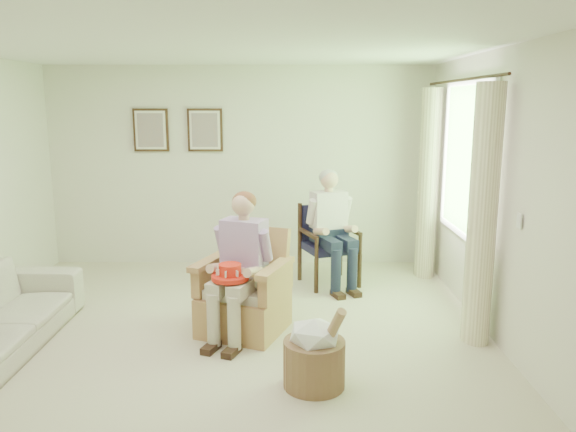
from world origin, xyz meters
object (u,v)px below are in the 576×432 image
object	(u,v)px
person_wicker	(242,257)
person_dark	(330,221)
wood_armchair	(329,241)
hatbox	(315,353)
red_hat	(230,274)
wicker_armchair	(244,299)

from	to	relation	value
person_wicker	person_dark	size ratio (longest dim) A/B	0.98
wood_armchair	person_wicker	size ratio (longest dim) A/B	0.70
person_dark	hatbox	bearing A→B (deg)	-117.23
wood_armchair	person_dark	xyz separation A→B (m)	(0.00, -0.15, 0.28)
person_wicker	red_hat	xyz separation A→B (m)	(-0.09, -0.19, -0.10)
person_wicker	hatbox	world-z (taller)	person_wicker
red_hat	wicker_armchair	bearing A→B (deg)	74.09
wicker_armchair	hatbox	bearing A→B (deg)	-39.62
red_hat	hatbox	size ratio (longest dim) A/B	0.48
wood_armchair	person_wicker	xyz separation A→B (m)	(-0.90, -1.61, 0.25)
red_hat	hatbox	bearing A→B (deg)	-46.95
hatbox	person_dark	bearing A→B (deg)	83.36
wicker_armchair	wood_armchair	world-z (taller)	wicker_armchair
wood_armchair	hatbox	world-z (taller)	wood_armchair
person_dark	red_hat	bearing A→B (deg)	-141.68
wicker_armchair	person_wicker	bearing A→B (deg)	-69.44
person_dark	red_hat	size ratio (longest dim) A/B	4.07
person_dark	hatbox	size ratio (longest dim) A/B	1.94
person_wicker	red_hat	distance (m)	0.24
hatbox	wood_armchair	bearing A→B (deg)	83.76
red_hat	hatbox	world-z (taller)	red_hat
wicker_armchair	wood_armchair	bearing A→B (deg)	79.22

